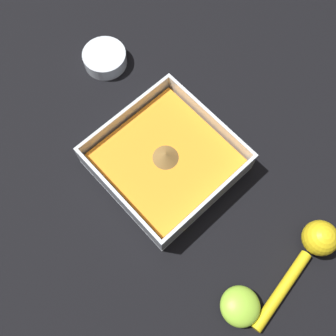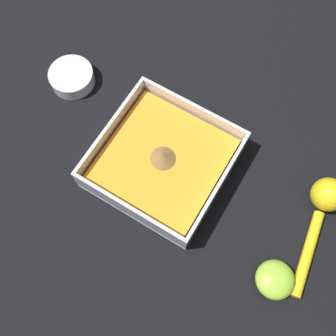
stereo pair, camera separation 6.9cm
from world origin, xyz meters
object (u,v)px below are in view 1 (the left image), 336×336
Objects in this scene: lemon_squeezer at (313,248)px; lemon_half at (240,306)px; spice_bowl at (105,59)px; square_dish at (166,161)px.

lemon_squeezer is 3.27× the size of lemon_half.
lemon_squeezer reaches higher than spice_bowl.
lemon_half is at bearing 162.84° from square_dish.
lemon_squeezer reaches higher than lemon_half.
spice_bowl is at bearing 82.75° from lemon_squeezer.
lemon_half is (-0.51, 0.14, 0.00)m from spice_bowl.
spice_bowl is 0.53m from lemon_squeezer.
spice_bowl is 0.53m from lemon_half.
square_dish is 1.06× the size of lemon_squeezer.
square_dish is 0.27m from lemon_half.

